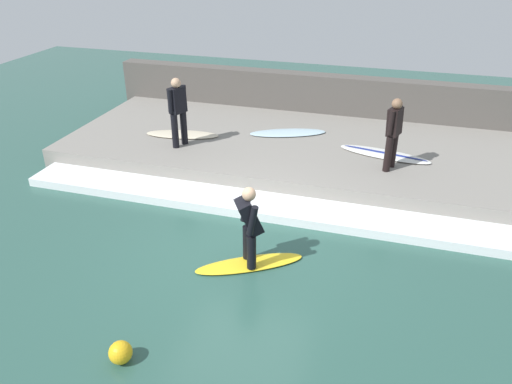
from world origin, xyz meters
TOP-DOWN VIEW (x-y plane):
  - ground_plane at (0.00, 0.00)m, footprint 28.00×28.00m
  - concrete_ledge at (4.16, 0.00)m, footprint 4.40×11.06m
  - back_wall at (6.61, 0.00)m, footprint 0.50×11.61m
  - wave_foam_crest at (1.50, 0.00)m, footprint 0.92×10.50m
  - surfboard_riding at (-0.37, -0.27)m, footprint 1.33×1.82m
  - surfer_riding at (-0.37, -0.27)m, footprint 0.54×0.56m
  - surfer_waiting_near at (3.22, -2.29)m, footprint 0.51×0.35m
  - surfboard_waiting_near at (3.92, -2.16)m, footprint 0.97×2.16m
  - surfer_waiting_far at (3.14, 2.54)m, footprint 0.52×0.36m
  - surfboard_waiting_far at (3.74, 2.76)m, footprint 0.88×1.90m
  - surfboard_spare at (4.60, 0.26)m, footprint 1.24×1.99m
  - marker_buoy at (-2.87, 0.71)m, footprint 0.31×0.31m

SIDE VIEW (x-z plane):
  - ground_plane at x=0.00m, z-range 0.00..0.00m
  - surfboard_riding at x=-0.37m, z-range 0.00..0.06m
  - wave_foam_crest at x=1.50m, z-range 0.00..0.18m
  - marker_buoy at x=-2.87m, z-range 0.00..0.31m
  - concrete_ledge at x=4.16m, z-range 0.00..0.46m
  - surfboard_waiting_far at x=3.74m, z-range 0.46..0.52m
  - surfboard_spare at x=4.60m, z-range 0.46..0.52m
  - surfboard_waiting_near at x=3.92m, z-range 0.46..0.53m
  - back_wall at x=6.61m, z-range 0.00..1.50m
  - surfer_riding at x=-0.37m, z-range 0.14..1.55m
  - surfer_waiting_near at x=3.22m, z-range 0.56..2.11m
  - surfer_waiting_far at x=3.14m, z-range 0.56..2.18m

